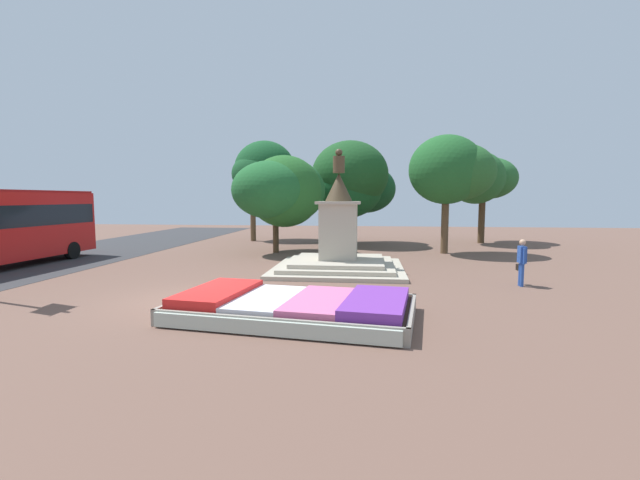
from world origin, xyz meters
TOP-DOWN VIEW (x-y plane):
  - ground_plane at (0.00, 0.00)m, footprint 72.31×72.31m
  - flower_planter at (3.62, -1.50)m, footprint 6.66×4.31m
  - statue_monument at (4.29, 6.11)m, footprint 5.58×5.58m
  - pedestrian_with_handbag at (11.03, 3.43)m, footprint 0.22×0.73m
  - park_tree_far_left at (10.16, 12.26)m, footprint 4.77×4.29m
  - park_tree_behind_statue at (-2.27, 19.01)m, footprint 4.61×4.28m
  - park_tree_far_right at (0.60, 11.61)m, footprint 5.02×5.48m
  - park_tree_street_side at (4.39, 16.72)m, footprint 5.98×6.10m
  - park_tree_mid_canopy at (13.38, 18.49)m, footprint 5.13×5.62m

SIDE VIEW (x-z plane):
  - ground_plane at x=0.00m, z-range 0.00..0.00m
  - flower_planter at x=3.62m, z-range -0.04..0.61m
  - pedestrian_with_handbag at x=11.03m, z-range 0.11..1.80m
  - statue_monument at x=4.29m, z-range -1.56..3.69m
  - park_tree_far_right at x=0.60m, z-range 0.78..6.34m
  - park_tree_street_side at x=4.39m, z-range 0.68..7.60m
  - park_tree_mid_canopy at x=13.38m, z-range 1.37..7.68m
  - park_tree_far_left at x=10.16m, z-range 1.35..7.97m
  - park_tree_behind_statue at x=-2.27m, z-range 1.45..8.85m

